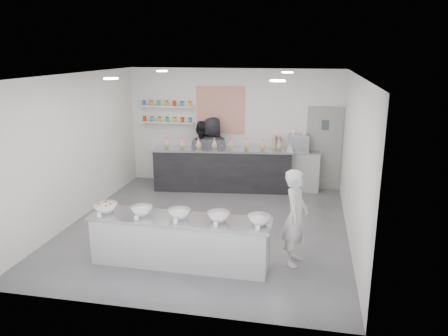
# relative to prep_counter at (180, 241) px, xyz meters

# --- Properties ---
(floor) EXTENTS (6.00, 6.00, 0.00)m
(floor) POSITION_rel_prep_counter_xyz_m (0.07, 1.63, -0.41)
(floor) COLOR #515156
(floor) RESTS_ON ground
(ceiling) EXTENTS (6.00, 6.00, 0.00)m
(ceiling) POSITION_rel_prep_counter_xyz_m (0.07, 1.63, 2.59)
(ceiling) COLOR white
(ceiling) RESTS_ON floor
(back_wall) EXTENTS (5.50, 0.00, 5.50)m
(back_wall) POSITION_rel_prep_counter_xyz_m (0.07, 4.63, 1.09)
(back_wall) COLOR white
(back_wall) RESTS_ON floor
(left_wall) EXTENTS (0.00, 6.00, 6.00)m
(left_wall) POSITION_rel_prep_counter_xyz_m (-2.68, 1.63, 1.09)
(left_wall) COLOR white
(left_wall) RESTS_ON floor
(right_wall) EXTENTS (0.00, 6.00, 6.00)m
(right_wall) POSITION_rel_prep_counter_xyz_m (2.82, 1.63, 1.09)
(right_wall) COLOR white
(right_wall) RESTS_ON floor
(back_door) EXTENTS (0.88, 0.04, 2.10)m
(back_door) POSITION_rel_prep_counter_xyz_m (2.37, 4.60, 0.64)
(back_door) COLOR gray
(back_door) RESTS_ON floor
(pattern_panel) EXTENTS (1.25, 0.03, 1.20)m
(pattern_panel) POSITION_rel_prep_counter_xyz_m (-0.28, 4.61, 1.54)
(pattern_panel) COLOR red
(pattern_panel) RESTS_ON back_wall
(jar_shelf_lower) EXTENTS (1.45, 0.22, 0.04)m
(jar_shelf_lower) POSITION_rel_prep_counter_xyz_m (-1.68, 4.53, 1.19)
(jar_shelf_lower) COLOR silver
(jar_shelf_lower) RESTS_ON back_wall
(jar_shelf_upper) EXTENTS (1.45, 0.22, 0.04)m
(jar_shelf_upper) POSITION_rel_prep_counter_xyz_m (-1.68, 4.53, 1.61)
(jar_shelf_upper) COLOR silver
(jar_shelf_upper) RESTS_ON back_wall
(preserve_jars) EXTENTS (1.45, 0.10, 0.56)m
(preserve_jars) POSITION_rel_prep_counter_xyz_m (-1.68, 4.51, 1.47)
(preserve_jars) COLOR red
(preserve_jars) RESTS_ON jar_shelf_lower
(downlight_0) EXTENTS (0.24, 0.24, 0.02)m
(downlight_0) POSITION_rel_prep_counter_xyz_m (-1.33, 0.63, 2.57)
(downlight_0) COLOR white
(downlight_0) RESTS_ON ceiling
(downlight_1) EXTENTS (0.24, 0.24, 0.02)m
(downlight_1) POSITION_rel_prep_counter_xyz_m (1.47, 0.63, 2.57)
(downlight_1) COLOR white
(downlight_1) RESTS_ON ceiling
(downlight_2) EXTENTS (0.24, 0.24, 0.02)m
(downlight_2) POSITION_rel_prep_counter_xyz_m (-1.33, 3.23, 2.57)
(downlight_2) COLOR white
(downlight_2) RESTS_ON ceiling
(downlight_3) EXTENTS (0.24, 0.24, 0.02)m
(downlight_3) POSITION_rel_prep_counter_xyz_m (1.47, 3.23, 2.57)
(downlight_3) COLOR white
(downlight_3) RESTS_ON ceiling
(prep_counter) EXTENTS (3.00, 0.71, 0.82)m
(prep_counter) POSITION_rel_prep_counter_xyz_m (0.00, 0.00, 0.00)
(prep_counter) COLOR #AEADAA
(prep_counter) RESTS_ON floor
(back_bar) EXTENTS (3.49, 1.04, 1.07)m
(back_bar) POSITION_rel_prep_counter_xyz_m (-0.11, 4.02, 0.13)
(back_bar) COLOR black
(back_bar) RESTS_ON floor
(sneeze_guard) EXTENTS (3.37, 0.42, 0.29)m
(sneeze_guard) POSITION_rel_prep_counter_xyz_m (-0.07, 3.73, 0.80)
(sneeze_guard) COLOR white
(sneeze_guard) RESTS_ON back_bar
(espresso_ledge) EXTENTS (1.36, 0.43, 1.01)m
(espresso_ledge) POSITION_rel_prep_counter_xyz_m (1.62, 4.41, 0.10)
(espresso_ledge) COLOR #AEADAA
(espresso_ledge) RESTS_ON floor
(espresso_machine) EXTENTS (0.52, 0.36, 0.40)m
(espresso_machine) POSITION_rel_prep_counter_xyz_m (1.74, 4.41, 0.80)
(espresso_machine) COLOR #93969E
(espresso_machine) RESTS_ON espresso_ledge
(cup_stacks) EXTENTS (0.24, 0.24, 0.33)m
(cup_stacks) POSITION_rel_prep_counter_xyz_m (1.21, 4.41, 0.76)
(cup_stacks) COLOR #90755A
(cup_stacks) RESTS_ON espresso_ledge
(prep_bowls) EXTENTS (2.97, 0.50, 0.15)m
(prep_bowls) POSITION_rel_prep_counter_xyz_m (0.00, 0.00, 0.48)
(prep_bowls) COLOR white
(prep_bowls) RESTS_ON prep_counter
(label_cards) EXTENTS (2.66, 0.04, 0.07)m
(label_cards) POSITION_rel_prep_counter_xyz_m (0.01, -0.50, 0.44)
(label_cards) COLOR white
(label_cards) RESTS_ON prep_counter
(cookie_bags) EXTENTS (2.95, 0.50, 0.27)m
(cookie_bags) POSITION_rel_prep_counter_xyz_m (-0.11, 4.02, 0.79)
(cookie_bags) COLOR pink
(cookie_bags) RESTS_ON back_bar
(woman_prep) EXTENTS (0.48, 0.64, 1.61)m
(woman_prep) POSITION_rel_prep_counter_xyz_m (1.85, 0.41, 0.40)
(woman_prep) COLOR silver
(woman_prep) RESTS_ON floor
(staff_left) EXTENTS (0.92, 0.76, 1.71)m
(staff_left) POSITION_rel_prep_counter_xyz_m (-0.70, 4.27, 0.45)
(staff_left) COLOR black
(staff_left) RESTS_ON floor
(staff_right) EXTENTS (0.89, 0.58, 1.81)m
(staff_right) POSITION_rel_prep_counter_xyz_m (-0.41, 4.27, 0.50)
(staff_right) COLOR black
(staff_right) RESTS_ON floor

